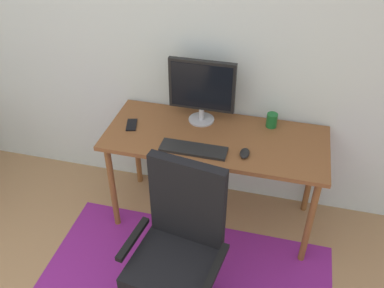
% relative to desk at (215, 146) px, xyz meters
% --- Properties ---
extents(wall_back, '(6.00, 0.10, 2.60)m').
position_rel_desk_xyz_m(wall_back, '(-0.49, 0.38, 0.62)').
color(wall_back, silver).
rests_on(wall_back, ground).
extents(desk, '(1.48, 0.62, 0.76)m').
position_rel_desk_xyz_m(desk, '(0.00, 0.00, 0.00)').
color(desk, brown).
rests_on(desk, ground).
extents(monitor, '(0.45, 0.18, 0.46)m').
position_rel_desk_xyz_m(monitor, '(-0.14, 0.17, 0.34)').
color(monitor, '#B2B2B7').
rests_on(monitor, desk).
extents(keyboard, '(0.43, 0.13, 0.02)m').
position_rel_desk_xyz_m(keyboard, '(-0.11, -0.18, 0.09)').
color(keyboard, black).
rests_on(keyboard, desk).
extents(computer_mouse, '(0.06, 0.10, 0.03)m').
position_rel_desk_xyz_m(computer_mouse, '(0.22, -0.16, 0.10)').
color(computer_mouse, black).
rests_on(computer_mouse, desk).
extents(coffee_cup, '(0.07, 0.07, 0.10)m').
position_rel_desk_xyz_m(coffee_cup, '(0.35, 0.21, 0.13)').
color(coffee_cup, '#186128').
rests_on(coffee_cup, desk).
extents(cell_phone, '(0.10, 0.15, 0.01)m').
position_rel_desk_xyz_m(cell_phone, '(-0.59, -0.01, 0.08)').
color(cell_phone, black).
rests_on(cell_phone, desk).
extents(office_chair, '(0.58, 0.52, 1.04)m').
position_rel_desk_xyz_m(office_chair, '(-0.05, -0.78, -0.25)').
color(office_chair, slate).
rests_on(office_chair, ground).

